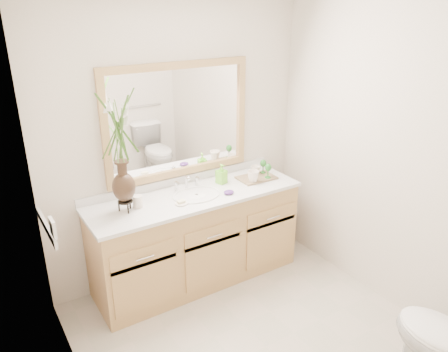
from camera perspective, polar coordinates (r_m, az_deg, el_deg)
floor at (r=3.42m, az=5.48°, el=-21.34°), size 2.60×2.60×0.00m
wall_back at (r=3.77m, az=-5.99°, el=4.23°), size 2.40×0.02×2.40m
wall_left at (r=2.27m, az=-18.42°, el=-9.50°), size 0.02×2.60×2.40m
wall_right at (r=3.57m, az=21.65°, el=1.73°), size 0.02×2.60×2.40m
vanity at (r=3.87m, az=-3.59°, el=-8.23°), size 1.80×0.55×0.80m
counter at (r=3.67m, az=-3.74°, el=-2.63°), size 1.84×0.57×0.03m
sink at (r=3.68m, az=-3.59°, el=-3.28°), size 0.38×0.34×0.23m
mirror at (r=3.70m, az=-5.96°, el=7.17°), size 1.32×0.04×0.97m
switch_plate at (r=3.04m, az=-21.46°, el=-6.29°), size 0.02×0.12×0.12m
flower_vase at (r=3.25m, az=-13.50°, el=4.67°), size 0.21×0.21×0.85m
tumbler at (r=3.49m, az=-11.21°, el=-3.29°), size 0.08×0.08×0.10m
soap_dish at (r=3.50m, az=-5.62°, el=-3.53°), size 0.10×0.10×0.03m
soap_bottle at (r=3.86m, az=-0.34°, el=0.17°), size 0.09×0.09×0.16m
purple_dish at (r=3.66m, az=0.62°, el=-2.13°), size 0.10×0.08×0.03m
tray at (r=3.99m, az=4.25°, el=-0.23°), size 0.34×0.23×0.02m
mug_left at (r=3.86m, az=3.83°, el=0.02°), size 0.12×0.11×0.11m
mug_right at (r=4.02m, az=4.15°, el=0.79°), size 0.09×0.08×0.09m
goblet_front at (r=3.95m, az=5.79°, el=1.02°), size 0.06×0.06×0.13m
goblet_back at (r=4.06m, az=5.14°, el=1.57°), size 0.06×0.06×0.13m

